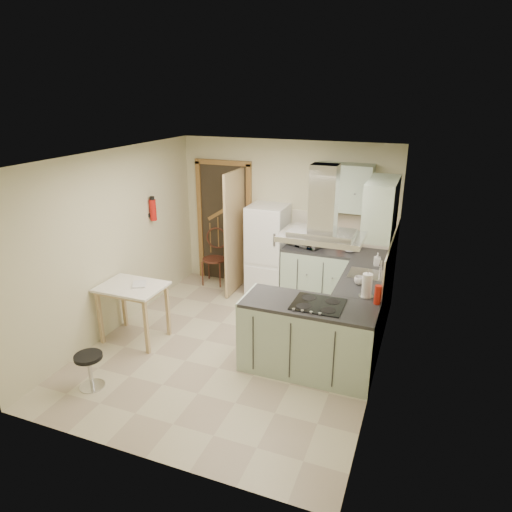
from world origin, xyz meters
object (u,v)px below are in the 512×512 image
at_px(drop_leaf_table, 134,313).
at_px(microwave, 307,237).
at_px(fridge, 268,250).
at_px(peninsula, 308,338).
at_px(bentwood_chair, 214,259).
at_px(stool, 90,371).
at_px(extractor_hood, 322,237).

relative_size(drop_leaf_table, microwave, 1.70).
xyz_separation_m(fridge, peninsula, (1.22, -1.98, -0.30)).
xyz_separation_m(bentwood_chair, stool, (0.01, -3.23, -0.23)).
bearing_deg(stool, extractor_hood, 27.53).
height_order(fridge, stool, fridge).
height_order(peninsula, extractor_hood, extractor_hood).
relative_size(bentwood_chair, stool, 2.11).
distance_m(bentwood_chair, stool, 3.24).
relative_size(peninsula, bentwood_chair, 1.74).
relative_size(fridge, extractor_hood, 1.67).
xyz_separation_m(fridge, microwave, (0.64, 0.03, 0.29)).
bearing_deg(fridge, bentwood_chair, 177.85).
bearing_deg(extractor_hood, fridge, 123.79).
xyz_separation_m(peninsula, microwave, (-0.58, 2.01, 0.59)).
relative_size(extractor_hood, stool, 2.13).
bearing_deg(fridge, microwave, 2.27).
bearing_deg(peninsula, drop_leaf_table, -177.35).
relative_size(fridge, stool, 3.56).
relative_size(peninsula, extractor_hood, 1.72).
distance_m(drop_leaf_table, microwave, 2.85).
bearing_deg(drop_leaf_table, peninsula, 2.73).
xyz_separation_m(fridge, drop_leaf_table, (-1.16, -2.09, -0.35)).
bearing_deg(bentwood_chair, peninsula, -49.07).
xyz_separation_m(fridge, bentwood_chair, (-1.01, 0.04, -0.31)).
height_order(drop_leaf_table, stool, drop_leaf_table).
bearing_deg(drop_leaf_table, fridge, 61.09).
height_order(fridge, drop_leaf_table, fridge).
height_order(fridge, extractor_hood, extractor_hood).
relative_size(extractor_hood, drop_leaf_table, 1.07).
height_order(fridge, bentwood_chair, fridge).
height_order(extractor_hood, drop_leaf_table, extractor_hood).
bearing_deg(microwave, drop_leaf_table, -113.43).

